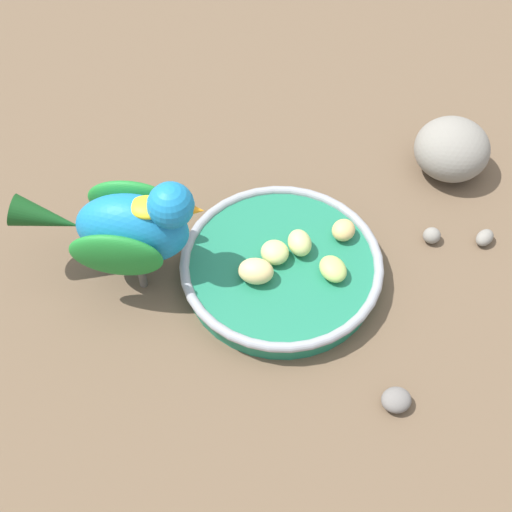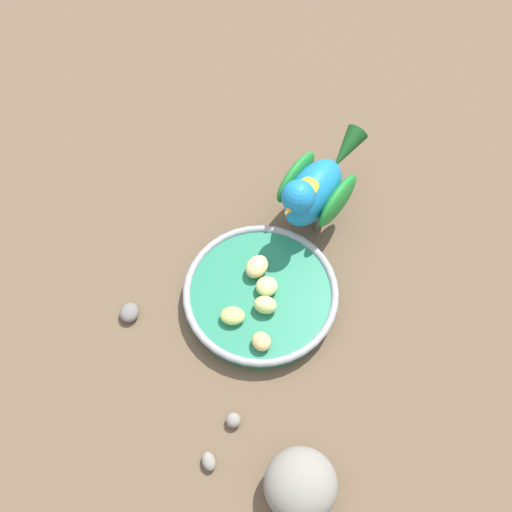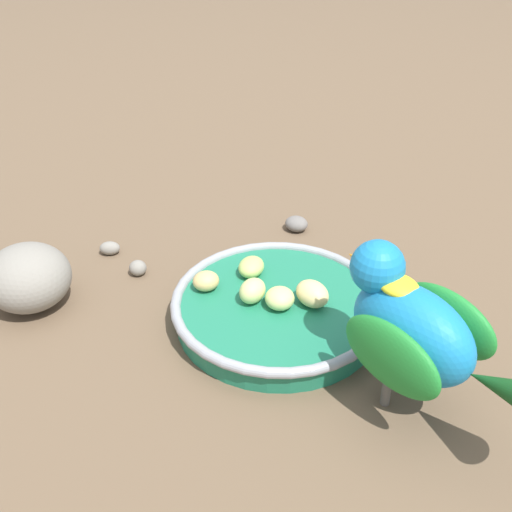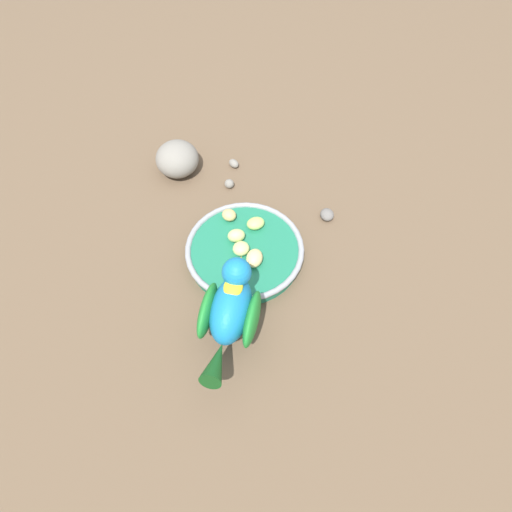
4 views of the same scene
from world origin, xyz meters
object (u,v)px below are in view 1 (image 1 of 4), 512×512
at_px(parrot, 128,225).
at_px(feeding_bowl, 282,267).
at_px(pebble_1, 396,400).
at_px(apple_piece_0, 275,252).
at_px(rock_large, 452,149).
at_px(apple_piece_3, 256,274).
at_px(pebble_2, 432,235).
at_px(apple_piece_2, 333,267).
at_px(apple_piece_4, 300,243).
at_px(apple_piece_1, 343,230).
at_px(pebble_0, 485,238).

bearing_deg(parrot, feeding_bowl, 5.15).
xyz_separation_m(feeding_bowl, pebble_1, (-0.16, -0.10, -0.01)).
xyz_separation_m(apple_piece_0, pebble_1, (-0.16, -0.10, -0.03)).
relative_size(apple_piece_0, rock_large, 0.34).
distance_m(apple_piece_3, pebble_2, 0.21).
bearing_deg(apple_piece_2, apple_piece_4, 44.15).
xyz_separation_m(apple_piece_0, apple_piece_1, (0.03, -0.08, -0.00)).
xyz_separation_m(apple_piece_1, pebble_1, (-0.19, -0.03, -0.03)).
distance_m(apple_piece_0, apple_piece_1, 0.08).
bearing_deg(apple_piece_4, feeding_bowl, 128.79).
relative_size(apple_piece_1, pebble_2, 1.39).
xyz_separation_m(feeding_bowl, pebble_2, (0.04, -0.17, -0.01)).
xyz_separation_m(apple_piece_1, apple_piece_3, (-0.05, 0.10, 0.00)).
bearing_deg(pebble_1, rock_large, -21.44).
bearing_deg(apple_piece_0, apple_piece_3, 142.69).
relative_size(apple_piece_2, pebble_0, 1.40).
bearing_deg(pebble_0, apple_piece_4, 94.47).
relative_size(apple_piece_2, parrot, 0.17).
distance_m(pebble_0, pebble_2, 0.06).
relative_size(apple_piece_0, pebble_2, 1.53).
relative_size(apple_piece_3, apple_piece_4, 1.16).
bearing_deg(rock_large, pebble_1, 158.56).
bearing_deg(apple_piece_3, rock_large, -55.25).
xyz_separation_m(pebble_1, pebble_2, (0.20, -0.08, -0.00)).
distance_m(apple_piece_4, pebble_1, 0.19).
relative_size(apple_piece_1, pebble_0, 1.14).
height_order(apple_piece_2, apple_piece_3, apple_piece_3).
bearing_deg(apple_piece_1, pebble_0, -89.84).
bearing_deg(feeding_bowl, apple_piece_3, 127.38).
height_order(apple_piece_0, rock_large, rock_large).
height_order(apple_piece_1, apple_piece_2, apple_piece_1).
height_order(apple_piece_4, pebble_1, apple_piece_4).
distance_m(parrot, pebble_1, 0.31).
bearing_deg(pebble_2, apple_piece_3, 106.81).
xyz_separation_m(apple_piece_2, pebble_2, (0.06, -0.12, -0.03)).
relative_size(apple_piece_2, rock_large, 0.38).
bearing_deg(parrot, apple_piece_4, 10.88).
relative_size(feeding_bowl, pebble_0, 8.98).
distance_m(feeding_bowl, pebble_0, 0.23).
relative_size(apple_piece_0, pebble_0, 1.26).
distance_m(rock_large, pebble_1, 0.33).
height_order(apple_piece_4, pebble_2, apple_piece_4).
relative_size(apple_piece_3, pebble_2, 1.86).
xyz_separation_m(apple_piece_0, apple_piece_4, (0.01, -0.03, 0.00)).
xyz_separation_m(rock_large, pebble_0, (-0.12, -0.02, -0.03)).
xyz_separation_m(feeding_bowl, rock_large, (0.15, -0.22, 0.02)).
bearing_deg(pebble_2, pebble_1, 158.58).
distance_m(apple_piece_0, rock_large, 0.26).
height_order(apple_piece_3, pebble_2, apple_piece_3).
xyz_separation_m(apple_piece_1, pebble_2, (0.01, -0.10, -0.03)).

